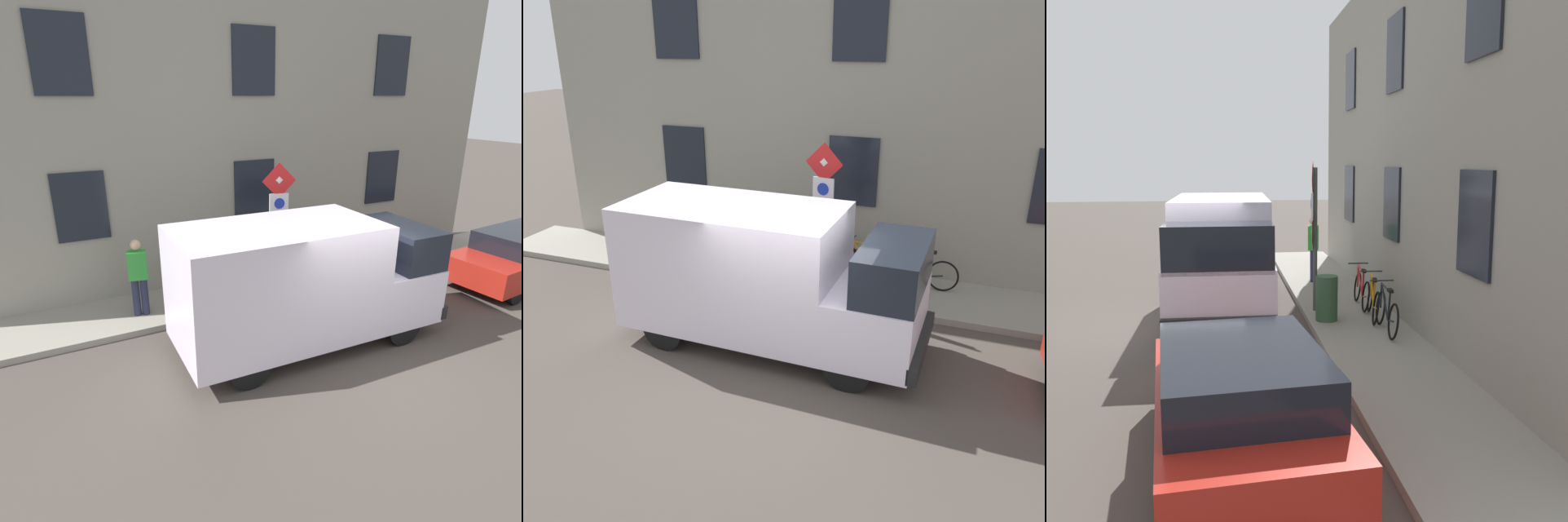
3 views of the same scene
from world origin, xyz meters
The scene contains 11 objects.
ground_plane centered at (0.00, 0.00, 0.00)m, with size 80.00×80.00×0.00m, color #48403A.
sidewalk_slab centered at (3.46, 0.00, 0.07)m, with size 1.86×17.20×0.14m, color gray.
building_facade centered at (4.74, 0.00, 3.76)m, with size 0.75×15.20×7.51m.
sign_post_stacked centered at (2.73, 0.19, 2.10)m, with size 0.19×0.55×3.04m.
delivery_van centered at (0.83, 0.65, 1.33)m, with size 2.12×5.37×2.50m.
parked_hatchback centered at (0.99, -6.09, 0.73)m, with size 2.12×4.15×1.38m.
bicycle_black centered at (3.84, -1.63, 0.51)m, with size 0.46×1.71×0.89m.
bicycle_orange centered at (3.84, -0.62, 0.51)m, with size 0.49×1.71×0.89m.
bicycle_red centered at (3.84, 0.39, 0.51)m, with size 0.46×1.71×0.89m.
pedestrian centered at (3.23, 3.32, 1.07)m, with size 0.34×0.44×1.72m.
litter_bin centered at (2.88, -0.67, 0.59)m, with size 0.44×0.44×0.90m, color #2D5133.
Camera 1 is at (-5.82, 4.92, 4.68)m, focal length 30.69 mm.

